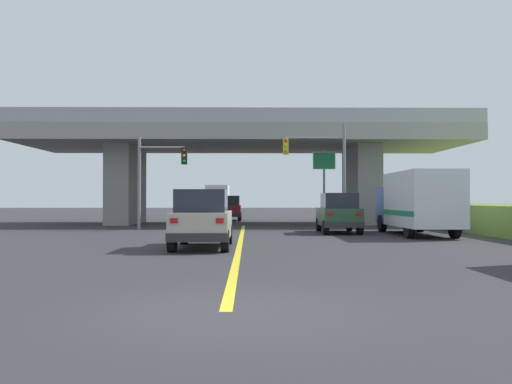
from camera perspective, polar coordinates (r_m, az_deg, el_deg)
The scene contains 11 objects.
ground at distance 38.14m, azimuth -1.27°, elevation -3.37°, with size 160.00×160.00×0.00m, color #2B2B2D.
overpass_bridge at distance 38.26m, azimuth -1.27°, elevation 4.38°, with size 30.15×10.11×7.36m.
lane_divider_stripe at distance 21.65m, azimuth -1.67°, elevation -5.26°, with size 0.20×27.03×0.01m, color yellow.
suv_lead at distance 18.91m, azimuth -5.65°, elevation -2.84°, with size 1.95×4.37×2.02m.
suv_crossing at distance 27.83m, azimuth 8.67°, elevation -2.20°, with size 1.99×4.36×2.02m.
box_truck at distance 26.73m, azimuth 16.64°, elevation -1.01°, with size 2.33×7.10×2.97m.
sedan_oncoming at distance 44.17m, azimuth -2.80°, elevation -1.71°, with size 1.91×4.71×2.02m.
traffic_signal_nearside at distance 31.62m, azimuth 7.18°, elevation 3.09°, with size 3.65×0.36×6.07m.
traffic_signal_farside at distance 31.18m, azimuth -10.49°, elevation 2.25°, with size 2.80×0.36×5.25m.
highway_sign at distance 35.19m, azimuth 7.19°, elevation 2.32°, with size 1.46×0.17×4.95m.
semi_truck_distant at distance 58.83m, azimuth -4.01°, elevation -0.84°, with size 2.33×7.45×3.22m.
Camera 1 is at (0.35, -8.07, 1.66)m, focal length 37.99 mm.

